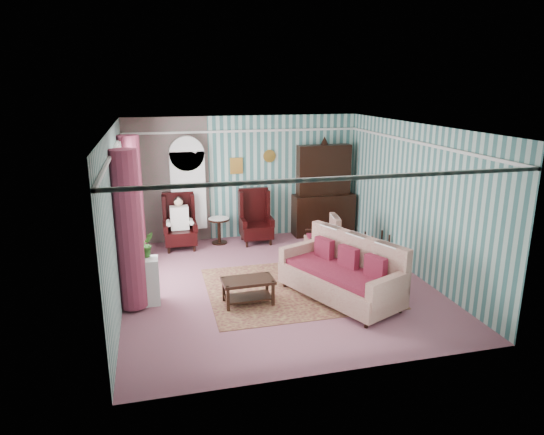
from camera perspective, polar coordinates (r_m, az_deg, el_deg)
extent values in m
plane|color=#8B5161|center=(9.16, 0.50, -7.72)|extent=(6.00, 6.00, 0.00)
cube|color=#3A6A67|center=(11.55, -3.24, 4.69)|extent=(5.50, 0.02, 2.90)
cube|color=#3A6A67|center=(5.97, 7.82, -5.89)|extent=(5.50, 0.02, 2.90)
cube|color=#3A6A67|center=(8.45, -17.83, -0.09)|extent=(0.02, 6.00, 2.90)
cube|color=#3A6A67|center=(9.74, 16.39, 2.03)|extent=(0.02, 6.00, 2.90)
cube|color=white|center=(8.45, 0.55, 10.66)|extent=(5.50, 6.00, 0.02)
cube|color=#854453|center=(11.35, -12.21, 4.17)|extent=(1.90, 0.01, 2.90)
cube|color=silver|center=(8.49, 0.54, 8.30)|extent=(5.50, 6.00, 0.05)
cube|color=white|center=(9.01, -17.48, 1.53)|extent=(0.04, 1.50, 1.90)
cylinder|color=#823046|center=(8.04, -16.53, -1.52)|extent=(0.44, 0.44, 2.60)
cylinder|color=#823046|center=(10.07, -16.13, 1.89)|extent=(0.44, 0.44, 2.60)
cube|color=#BA7D31|center=(11.44, -4.22, 6.09)|extent=(0.30, 0.03, 0.38)
cube|color=white|center=(11.29, -9.80, 2.52)|extent=(0.80, 0.28, 2.24)
cube|color=black|center=(11.84, 6.13, 3.56)|extent=(1.50, 0.56, 2.36)
cube|color=black|center=(11.02, -10.81, -0.51)|extent=(0.76, 0.80, 1.25)
cube|color=black|center=(11.24, -1.89, 0.08)|extent=(0.76, 0.80, 1.25)
cylinder|color=black|center=(11.34, -6.24, -1.58)|extent=(0.50, 0.50, 0.60)
cube|color=black|center=(10.68, 12.21, -3.10)|extent=(0.45, 0.38, 0.54)
cube|color=white|center=(8.49, -14.98, -7.31)|extent=(0.55, 0.35, 0.80)
cube|color=#48181B|center=(8.97, 2.86, -8.23)|extent=(3.20, 2.60, 0.01)
cube|color=beige|center=(8.42, 8.01, -6.36)|extent=(1.90, 2.47, 1.00)
cube|color=#C1BC95|center=(10.37, 5.90, -1.79)|extent=(0.82, 0.85, 1.09)
cube|color=black|center=(8.29, -2.83, -8.69)|extent=(0.88, 0.52, 0.44)
imported|color=#225A1C|center=(8.22, -15.75, -3.68)|extent=(0.41, 0.37, 0.39)
imported|color=#27591C|center=(8.38, -14.51, -3.08)|extent=(0.29, 0.27, 0.43)
imported|color=#29571B|center=(8.35, -15.61, -3.37)|extent=(0.28, 0.28, 0.39)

